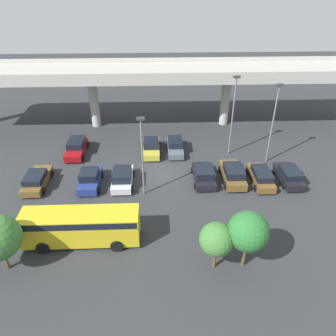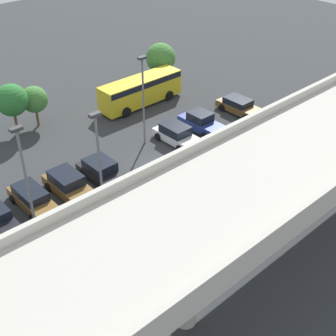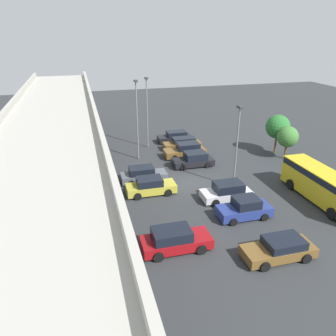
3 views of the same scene
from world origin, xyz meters
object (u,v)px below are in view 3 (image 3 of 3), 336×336
(parked_car_9, at_px, (175,137))
(shuttle_bus, at_px, (323,184))
(parked_car_5, at_px, (143,175))
(lamp_post_near_aisle, at_px, (237,141))
(parked_car_0, at_px, (280,249))
(parked_car_4, at_px, (151,186))
(tree_front_right, at_px, (278,127))
(parked_car_2, at_px, (245,209))
(parked_car_7, at_px, (186,150))
(lamp_post_by_overpass, at_px, (147,108))
(tree_front_centre, at_px, (288,137))
(parked_car_8, at_px, (182,143))
(parked_car_3, at_px, (227,191))
(parked_car_1, at_px, (175,240))
(lamp_post_mid_lot, at_px, (137,115))
(parked_car_6, at_px, (194,160))

(parked_car_9, height_order, shuttle_bus, shuttle_bus)
(shuttle_bus, bearing_deg, parked_car_9, 22.03)
(parked_car_5, xyz_separation_m, lamp_post_near_aisle, (-3.41, -8.14, 3.87))
(parked_car_0, xyz_separation_m, parked_car_4, (11.19, 6.23, 0.05))
(parked_car_4, xyz_separation_m, tree_front_right, (6.69, -17.01, 2.53))
(parked_car_2, height_order, parked_car_7, parked_car_2)
(lamp_post_by_overpass, relative_size, tree_front_centre, 2.26)
(parked_car_8, height_order, lamp_post_by_overpass, lamp_post_by_overpass)
(parked_car_3, distance_m, parked_car_4, 6.88)
(tree_front_centre, bearing_deg, parked_car_1, 127.40)
(parked_car_2, height_order, parked_car_5, parked_car_2)
(parked_car_4, relative_size, lamp_post_mid_lot, 0.50)
(parked_car_3, distance_m, parked_car_5, 8.50)
(parked_car_5, height_order, parked_car_8, parked_car_5)
(parked_car_2, distance_m, parked_car_9, 19.77)
(tree_front_centre, bearing_deg, tree_front_right, 0.98)
(parked_car_4, xyz_separation_m, parked_car_7, (8.18, -6.03, 0.06))
(parked_car_4, relative_size, parked_car_6, 1.01)
(parked_car_5, relative_size, parked_car_8, 0.96)
(shuttle_bus, relative_size, tree_front_right, 1.90)
(parked_car_1, height_order, parked_car_9, parked_car_1)
(parked_car_1, distance_m, lamp_post_mid_lot, 18.04)
(parked_car_0, relative_size, parked_car_5, 1.07)
(parked_car_7, bearing_deg, shuttle_bus, 120.86)
(parked_car_0, distance_m, lamp_post_near_aisle, 11.37)
(parked_car_9, bearing_deg, tree_front_centre, 139.23)
(parked_car_8, height_order, tree_front_centre, tree_front_centre)
(parked_car_7, distance_m, lamp_post_near_aisle, 9.83)
(parked_car_1, xyz_separation_m, parked_car_3, (5.76, -6.46, -0.02))
(parked_car_9, xyz_separation_m, lamp_post_mid_lot, (-4.91, 5.87, 4.50))
(parked_car_6, relative_size, tree_front_centre, 1.16)
(shuttle_bus, distance_m, tree_front_right, 12.44)
(parked_car_0, xyz_separation_m, parked_car_1, (2.62, 6.41, 0.09))
(parked_car_4, height_order, shuttle_bus, shuttle_bus)
(lamp_post_mid_lot, bearing_deg, parked_car_0, -164.03)
(parked_car_5, height_order, parked_car_6, parked_car_6)
(parked_car_8, relative_size, lamp_post_near_aisle, 0.60)
(parked_car_0, height_order, lamp_post_by_overpass, lamp_post_by_overpass)
(parked_car_5, xyz_separation_m, tree_front_right, (3.94, -17.16, 2.54))
(parked_car_1, distance_m, parked_car_7, 17.87)
(parked_car_0, relative_size, parked_car_4, 1.07)
(parked_car_1, xyz_separation_m, parked_car_4, (8.58, -0.18, -0.04))
(parked_car_4, bearing_deg, lamp_post_mid_lot, 86.87)
(parked_car_0, bearing_deg, lamp_post_mid_lot, -74.03)
(parked_car_4, bearing_deg, parked_car_5, 93.11)
(parked_car_2, bearing_deg, lamp_post_by_overpass, -77.99)
(parked_car_1, bearing_deg, parked_car_5, 89.85)
(parked_car_0, relative_size, lamp_post_near_aisle, 0.62)
(parked_car_3, relative_size, tree_front_centre, 1.14)
(parked_car_1, relative_size, tree_front_centre, 1.24)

